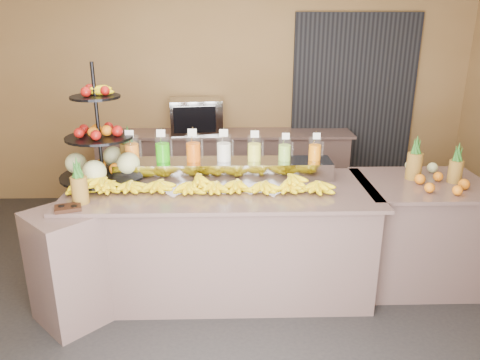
{
  "coord_description": "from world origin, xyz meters",
  "views": [
    {
      "loc": [
        0.06,
        -3.27,
        2.25
      ],
      "look_at": [
        0.15,
        0.3,
        1.0
      ],
      "focal_mm": 35.0,
      "sensor_mm": 36.0,
      "label": 1
    }
  ],
  "objects_px": {
    "banana_heap": "(199,183)",
    "condiment_caddy": "(68,208)",
    "fruit_stand": "(107,153)",
    "oven_warmer": "(196,116)",
    "pitcher_tray": "(224,169)",
    "right_fruit_pile": "(436,176)"
  },
  "relations": [
    {
      "from": "pitcher_tray",
      "to": "banana_heap",
      "type": "relative_size",
      "value": 0.86
    },
    {
      "from": "condiment_caddy",
      "to": "right_fruit_pile",
      "type": "xyz_separation_m",
      "value": [
        2.89,
        0.47,
        0.06
      ]
    },
    {
      "from": "banana_heap",
      "to": "condiment_caddy",
      "type": "distance_m",
      "value": 1.0
    },
    {
      "from": "condiment_caddy",
      "to": "right_fruit_pile",
      "type": "height_order",
      "value": "right_fruit_pile"
    },
    {
      "from": "pitcher_tray",
      "to": "oven_warmer",
      "type": "height_order",
      "value": "oven_warmer"
    },
    {
      "from": "banana_heap",
      "to": "pitcher_tray",
      "type": "bearing_deg",
      "value": 58.75
    },
    {
      "from": "pitcher_tray",
      "to": "oven_warmer",
      "type": "bearing_deg",
      "value": 101.67
    },
    {
      "from": "banana_heap",
      "to": "fruit_stand",
      "type": "height_order",
      "value": "fruit_stand"
    },
    {
      "from": "pitcher_tray",
      "to": "right_fruit_pile",
      "type": "distance_m",
      "value": 1.78
    },
    {
      "from": "banana_heap",
      "to": "condiment_caddy",
      "type": "height_order",
      "value": "banana_heap"
    },
    {
      "from": "banana_heap",
      "to": "fruit_stand",
      "type": "xyz_separation_m",
      "value": [
        -0.77,
        0.24,
        0.18
      ]
    },
    {
      "from": "right_fruit_pile",
      "to": "banana_heap",
      "type": "bearing_deg",
      "value": -177.11
    },
    {
      "from": "banana_heap",
      "to": "oven_warmer",
      "type": "relative_size",
      "value": 3.58
    },
    {
      "from": "pitcher_tray",
      "to": "right_fruit_pile",
      "type": "xyz_separation_m",
      "value": [
        1.76,
        -0.23,
        -0.0
      ]
    },
    {
      "from": "fruit_stand",
      "to": "oven_warmer",
      "type": "height_order",
      "value": "fruit_stand"
    },
    {
      "from": "fruit_stand",
      "to": "condiment_caddy",
      "type": "relative_size",
      "value": 5.43
    },
    {
      "from": "banana_heap",
      "to": "condiment_caddy",
      "type": "bearing_deg",
      "value": -158.38
    },
    {
      "from": "right_fruit_pile",
      "to": "oven_warmer",
      "type": "distance_m",
      "value": 2.84
    },
    {
      "from": "pitcher_tray",
      "to": "oven_warmer",
      "type": "xyz_separation_m",
      "value": [
        -0.34,
        1.67,
        0.13
      ]
    },
    {
      "from": "condiment_caddy",
      "to": "oven_warmer",
      "type": "distance_m",
      "value": 2.5
    },
    {
      "from": "pitcher_tray",
      "to": "banana_heap",
      "type": "bearing_deg",
      "value": -121.25
    },
    {
      "from": "pitcher_tray",
      "to": "condiment_caddy",
      "type": "height_order",
      "value": "pitcher_tray"
    }
  ]
}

